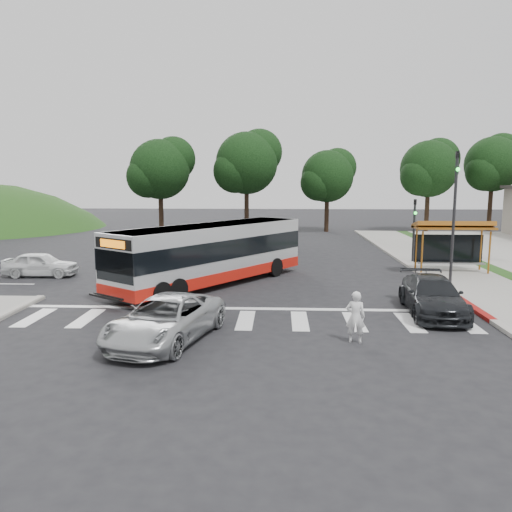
# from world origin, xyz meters

# --- Properties ---
(ground) EXTENTS (140.00, 140.00, 0.00)m
(ground) POSITION_xyz_m (0.00, 0.00, 0.00)
(ground) COLOR black
(ground) RESTS_ON ground
(sidewalk_east) EXTENTS (4.00, 40.00, 0.12)m
(sidewalk_east) POSITION_xyz_m (11.00, 8.00, 0.06)
(sidewalk_east) COLOR gray
(sidewalk_east) RESTS_ON ground
(curb_east) EXTENTS (0.30, 40.00, 0.15)m
(curb_east) POSITION_xyz_m (9.00, 8.00, 0.07)
(curb_east) COLOR #9E9991
(curb_east) RESTS_ON ground
(curb_east_red) EXTENTS (0.32, 6.00, 0.15)m
(curb_east_red) POSITION_xyz_m (9.00, -2.00, 0.08)
(curb_east_red) COLOR maroon
(curb_east_red) RESTS_ON ground
(crosswalk_ladder) EXTENTS (18.00, 2.60, 0.01)m
(crosswalk_ladder) POSITION_xyz_m (0.00, -5.00, 0.01)
(crosswalk_ladder) COLOR silver
(crosswalk_ladder) RESTS_ON ground
(bus_shelter) EXTENTS (4.20, 1.60, 2.86)m
(bus_shelter) POSITION_xyz_m (10.80, 5.10, 2.35)
(bus_shelter) COLOR #965619
(bus_shelter) RESTS_ON sidewalk_east
(traffic_signal_ne_tall) EXTENTS (0.18, 0.37, 6.50)m
(traffic_signal_ne_tall) POSITION_xyz_m (9.60, 1.49, 3.88)
(traffic_signal_ne_tall) COLOR black
(traffic_signal_ne_tall) RESTS_ON ground
(traffic_signal_ne_short) EXTENTS (0.18, 0.37, 4.00)m
(traffic_signal_ne_short) POSITION_xyz_m (9.60, 8.49, 2.48)
(traffic_signal_ne_short) COLOR black
(traffic_signal_ne_short) RESTS_ON ground
(tree_ne_a) EXTENTS (6.16, 5.74, 9.30)m
(tree_ne_a) POSITION_xyz_m (16.08, 28.06, 6.39)
(tree_ne_a) COLOR black
(tree_ne_a) RESTS_ON parking_lot
(tree_ne_b) EXTENTS (6.16, 5.74, 10.02)m
(tree_ne_b) POSITION_xyz_m (23.08, 30.06, 6.92)
(tree_ne_b) COLOR black
(tree_ne_b) RESTS_ON ground
(tree_north_a) EXTENTS (6.60, 6.15, 10.17)m
(tree_north_a) POSITION_xyz_m (-1.92, 26.07, 6.92)
(tree_north_a) COLOR black
(tree_north_a) RESTS_ON ground
(tree_north_b) EXTENTS (5.72, 5.33, 8.43)m
(tree_north_b) POSITION_xyz_m (6.07, 28.06, 5.66)
(tree_north_b) COLOR black
(tree_north_b) RESTS_ON ground
(tree_north_c) EXTENTS (6.16, 5.74, 9.30)m
(tree_north_c) POSITION_xyz_m (-9.92, 24.06, 6.29)
(tree_north_c) COLOR black
(tree_north_c) RESTS_ON ground
(transit_bus) EXTENTS (8.72, 10.90, 2.99)m
(transit_bus) POSITION_xyz_m (-2.08, 1.34, 1.49)
(transit_bus) COLOR #B5B8BA
(transit_bus) RESTS_ON ground
(pedestrian) EXTENTS (0.66, 0.49, 1.67)m
(pedestrian) POSITION_xyz_m (3.66, -7.37, 0.84)
(pedestrian) COLOR white
(pedestrian) RESTS_ON ground
(dark_sedan) EXTENTS (2.32, 5.04, 1.43)m
(dark_sedan) POSITION_xyz_m (7.16, -3.73, 0.71)
(dark_sedan) COLOR black
(dark_sedan) RESTS_ON ground
(silver_suv_south) EXTENTS (3.65, 5.62, 1.44)m
(silver_suv_south) POSITION_xyz_m (-2.40, -7.53, 0.72)
(silver_suv_south) COLOR #A9ABAE
(silver_suv_south) RESTS_ON ground
(west_car_white) EXTENTS (3.93, 1.68, 1.32)m
(west_car_white) POSITION_xyz_m (-11.65, 3.08, 0.66)
(west_car_white) COLOR silver
(west_car_white) RESTS_ON ground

